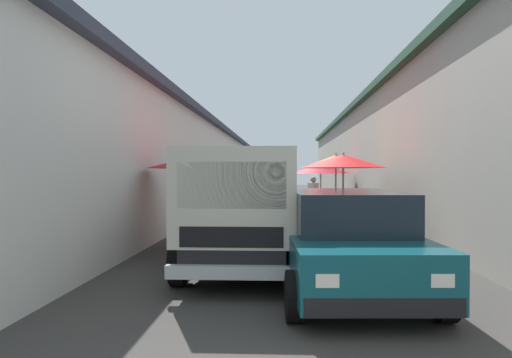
# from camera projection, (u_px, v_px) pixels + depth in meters

# --- Properties ---
(ground) EXTENTS (90.00, 90.00, 0.00)m
(ground) POSITION_uv_depth(u_px,v_px,m) (286.00, 223.00, 15.06)
(ground) COLOR #3D3A38
(building_left_whitewash) EXTENTS (49.80, 7.50, 4.05)m
(building_left_whitewash) POSITION_uv_depth(u_px,v_px,m) (116.00, 164.00, 17.67)
(building_left_whitewash) COLOR silver
(building_left_whitewash) RESTS_ON ground
(building_right_concrete) EXTENTS (49.80, 7.50, 4.86)m
(building_right_concrete) POSITION_uv_depth(u_px,v_px,m) (464.00, 153.00, 16.87)
(building_right_concrete) COLOR #A39E93
(building_right_concrete) RESTS_ON ground
(fruit_stall_far_right) EXTENTS (2.65, 2.65, 2.22)m
(fruit_stall_far_right) POSITION_uv_depth(u_px,v_px,m) (205.00, 173.00, 10.00)
(fruit_stall_far_right) COLOR #9E9EA3
(fruit_stall_far_right) RESTS_ON ground
(fruit_stall_far_left) EXTENTS (2.23, 2.23, 2.36)m
(fruit_stall_far_left) POSITION_uv_depth(u_px,v_px,m) (335.00, 170.00, 14.53)
(fruit_stall_far_left) COLOR #9E9EA3
(fruit_stall_far_left) RESTS_ON ground
(fruit_stall_mid_lane) EXTENTS (2.86, 2.86, 2.20)m
(fruit_stall_mid_lane) POSITION_uv_depth(u_px,v_px,m) (320.00, 171.00, 20.77)
(fruit_stall_mid_lane) COLOR #9E9EA3
(fruit_stall_mid_lane) RESTS_ON ground
(fruit_stall_near_right) EXTENTS (2.27, 2.27, 2.27)m
(fruit_stall_near_right) POSITION_uv_depth(u_px,v_px,m) (343.00, 176.00, 11.98)
(fruit_stall_near_right) COLOR #9E9EA3
(fruit_stall_near_right) RESTS_ON ground
(hatchback_car) EXTENTS (4.01, 2.12, 1.45)m
(hatchback_car) POSITION_uv_depth(u_px,v_px,m) (345.00, 240.00, 6.52)
(hatchback_car) COLOR #0F4C56
(hatchback_car) RESTS_ON ground
(delivery_truck) EXTENTS (4.94, 2.02, 2.08)m
(delivery_truck) POSITION_uv_depth(u_px,v_px,m) (240.00, 214.00, 7.43)
(delivery_truck) COLOR black
(delivery_truck) RESTS_ON ground
(vendor_by_crates) EXTENTS (0.58, 0.38, 1.57)m
(vendor_by_crates) POSITION_uv_depth(u_px,v_px,m) (313.00, 196.00, 15.66)
(vendor_by_crates) COLOR #232328
(vendor_by_crates) RESTS_ON ground
(parked_scooter) EXTENTS (1.69, 0.32, 1.14)m
(parked_scooter) POSITION_uv_depth(u_px,v_px,m) (373.00, 215.00, 13.35)
(parked_scooter) COLOR black
(parked_scooter) RESTS_ON ground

